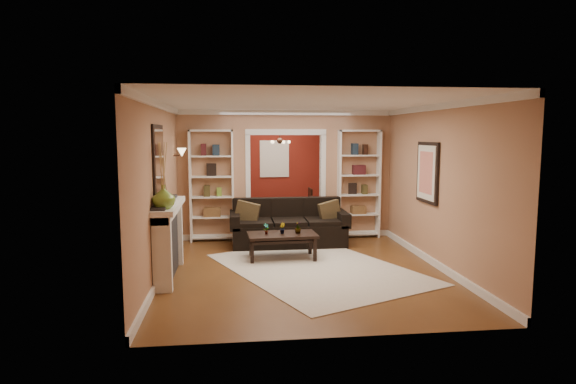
{
  "coord_description": "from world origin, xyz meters",
  "views": [
    {
      "loc": [
        -1.12,
        -8.93,
        2.21
      ],
      "look_at": [
        -0.18,
        -0.8,
        1.22
      ],
      "focal_mm": 30.0,
      "sensor_mm": 36.0,
      "label": 1
    }
  ],
  "objects": [
    {
      "name": "plant_center",
      "position": [
        -0.26,
        -0.62,
        0.55
      ],
      "size": [
        0.1,
        0.12,
        0.19
      ],
      "primitive_type": "imported",
      "rotation": [
        0.0,
        0.0,
        1.77
      ],
      "color": "#336626",
      "rests_on": "coffee_table"
    },
    {
      "name": "dining_chair_ne",
      "position": [
        0.56,
        2.26,
        0.38
      ],
      "size": [
        0.43,
        0.43,
        0.75
      ],
      "primitive_type": "cube",
      "rotation": [
        0.0,
        0.0,
        -1.41
      ],
      "color": "black",
      "rests_on": "floor"
    },
    {
      "name": "pillow_right",
      "position": [
        0.8,
        0.43,
        0.66
      ],
      "size": [
        0.44,
        0.22,
        0.42
      ],
      "primitive_type": "cube",
      "rotation": [
        0.0,
        0.0,
        0.24
      ],
      "color": "brown",
      "rests_on": "sofa"
    },
    {
      "name": "mirror",
      "position": [
        -2.23,
        -1.5,
        1.8
      ],
      "size": [
        0.03,
        0.95,
        1.1
      ],
      "primitive_type": "cube",
      "color": "silver",
      "rests_on": "wall_left"
    },
    {
      "name": "bookshelf_right",
      "position": [
        1.55,
        1.03,
        1.15
      ],
      "size": [
        0.9,
        0.3,
        2.3
      ],
      "primitive_type": "cube",
      "color": "white",
      "rests_on": "floor"
    },
    {
      "name": "wall_front",
      "position": [
        0.0,
        -4.0,
        1.35
      ],
      "size": [
        8.0,
        0.0,
        8.0
      ],
      "primitive_type": "plane",
      "rotation": [
        -1.57,
        0.0,
        0.0
      ],
      "color": "tan",
      "rests_on": "ground"
    },
    {
      "name": "floor",
      "position": [
        0.0,
        0.0,
        0.0
      ],
      "size": [
        8.0,
        8.0,
        0.0
      ],
      "primitive_type": "plane",
      "color": "brown",
      "rests_on": "ground"
    },
    {
      "name": "pillow_left",
      "position": [
        -0.85,
        0.43,
        0.67
      ],
      "size": [
        0.47,
        0.23,
        0.45
      ],
      "primitive_type": "cube",
      "rotation": [
        0.0,
        0.0,
        -0.24
      ],
      "color": "brown",
      "rests_on": "sofa"
    },
    {
      "name": "sofa",
      "position": [
        -0.02,
        0.45,
        0.46
      ],
      "size": [
        2.33,
        1.01,
        0.91
      ],
      "primitive_type": "cube",
      "color": "black",
      "rests_on": "floor"
    },
    {
      "name": "bookshelf_left",
      "position": [
        -1.55,
        1.03,
        1.15
      ],
      "size": [
        0.9,
        0.3,
        2.3
      ],
      "primitive_type": "cube",
      "color": "white",
      "rests_on": "floor"
    },
    {
      "name": "wall_sconce",
      "position": [
        -2.15,
        0.55,
        1.83
      ],
      "size": [
        0.18,
        0.18,
        0.22
      ],
      "primitive_type": "cube",
      "color": "#FFE0A5",
      "rests_on": "wall_left"
    },
    {
      "name": "dining_window",
      "position": [
        0.0,
        3.93,
        1.55
      ],
      "size": [
        0.78,
        0.03,
        0.98
      ],
      "primitive_type": "cube",
      "color": "#8CA5CC",
      "rests_on": "wall_back"
    },
    {
      "name": "framed_art",
      "position": [
        2.21,
        -1.0,
        1.55
      ],
      "size": [
        0.04,
        0.85,
        1.05
      ],
      "primitive_type": "cube",
      "color": "black",
      "rests_on": "wall_right"
    },
    {
      "name": "plant_left",
      "position": [
        -0.54,
        -0.62,
        0.55
      ],
      "size": [
        0.12,
        0.11,
        0.19
      ],
      "primitive_type": "imported",
      "rotation": [
        0.0,
        0.0,
        0.51
      ],
      "color": "#336626",
      "rests_on": "coffee_table"
    },
    {
      "name": "plant_right",
      "position": [
        0.02,
        -0.62,
        0.56
      ],
      "size": [
        0.16,
        0.16,
        0.21
      ],
      "primitive_type": "imported",
      "rotation": [
        0.0,
        0.0,
        4.15
      ],
      "color": "#336626",
      "rests_on": "coffee_table"
    },
    {
      "name": "partition_wall",
      "position": [
        0.0,
        1.2,
        1.35
      ],
      "size": [
        4.5,
        0.15,
        2.7
      ],
      "primitive_type": "cube",
      "color": "tan",
      "rests_on": "floor"
    },
    {
      "name": "dining_chair_se",
      "position": [
        0.56,
        2.86,
        0.44
      ],
      "size": [
        0.55,
        0.55,
        0.89
      ],
      "primitive_type": "cube",
      "rotation": [
        0.0,
        0.0,
        -1.29
      ],
      "color": "black",
      "rests_on": "floor"
    },
    {
      "name": "ceiling",
      "position": [
        0.0,
        0.0,
        2.7
      ],
      "size": [
        8.0,
        8.0,
        0.0
      ],
      "primitive_type": "plane",
      "rotation": [
        3.14,
        0.0,
        0.0
      ],
      "color": "white",
      "rests_on": "ground"
    },
    {
      "name": "vase",
      "position": [
        -2.09,
        -2.06,
        1.33
      ],
      "size": [
        0.38,
        0.38,
        0.34
      ],
      "primitive_type": "imported",
      "rotation": [
        0.0,
        0.0,
        0.18
      ],
      "color": "olive",
      "rests_on": "fireplace"
    },
    {
      "name": "dining_chair_nw",
      "position": [
        -0.54,
        2.26,
        0.42
      ],
      "size": [
        0.49,
        0.49,
        0.83
      ],
      "primitive_type": "cube",
      "rotation": [
        0.0,
        0.0,
        1.8
      ],
      "color": "black",
      "rests_on": "floor"
    },
    {
      "name": "wall_right",
      "position": [
        2.25,
        0.0,
        1.35
      ],
      "size": [
        0.0,
        8.0,
        8.0
      ],
      "primitive_type": "plane",
      "rotation": [
        1.57,
        0.0,
        -1.57
      ],
      "color": "tan",
      "rests_on": "ground"
    },
    {
      "name": "dining_table",
      "position": [
        0.01,
        2.56,
        0.26
      ],
      "size": [
        1.45,
        0.81,
        0.51
      ],
      "primitive_type": "imported",
      "rotation": [
        0.0,
        0.0,
        1.57
      ],
      "color": "black",
      "rests_on": "floor"
    },
    {
      "name": "red_back_panel",
      "position": [
        0.0,
        3.97,
        1.32
      ],
      "size": [
        4.44,
        0.04,
        2.64
      ],
      "primitive_type": "cube",
      "color": "maroon",
      "rests_on": "floor"
    },
    {
      "name": "area_rug",
      "position": [
        0.24,
        -1.33,
        0.01
      ],
      "size": [
        3.71,
        4.23,
        0.01
      ],
      "primitive_type": "cube",
      "rotation": [
        0.0,
        0.0,
        0.41
      ],
      "color": "beige",
      "rests_on": "floor"
    },
    {
      "name": "wall_back",
      "position": [
        0.0,
        4.0,
        1.35
      ],
      "size": [
        8.0,
        0.0,
        8.0
      ],
      "primitive_type": "plane",
      "rotation": [
        1.57,
        0.0,
        0.0
      ],
      "color": "tan",
      "rests_on": "ground"
    },
    {
      "name": "wall_left",
      "position": [
        -2.25,
        0.0,
        1.35
      ],
      "size": [
        0.0,
        8.0,
        8.0
      ],
      "primitive_type": "plane",
      "rotation": [
        1.57,
        0.0,
        1.57
      ],
      "color": "tan",
      "rests_on": "ground"
    },
    {
      "name": "chandelier",
      "position": [
        0.0,
        2.7,
        2.02
      ],
      "size": [
        0.5,
        0.5,
        0.3
      ],
      "primitive_type": "cube",
      "color": "#372119",
      "rests_on": "ceiling"
    },
    {
      "name": "coffee_table",
      "position": [
        -0.26,
        -0.62,
        0.23
      ],
      "size": [
        1.24,
        0.72,
        0.46
      ],
      "primitive_type": "cube",
      "rotation": [
        0.0,
        0.0,
        0.05
      ],
      "color": "black",
      "rests_on": "floor"
    },
    {
      "name": "dining_chair_sw",
      "position": [
        -0.54,
        2.86,
        0.42
      ],
      "size": [
        0.48,
        0.48,
        0.84
      ],
      "primitive_type": "cube",
      "rotation": [
        0.0,
        0.0,
        1.74
      ],
      "color": "black",
      "rests_on": "floor"
    },
    {
      "name": "fireplace",
      "position": [
        -2.09,
        -1.5,
        0.58
      ],
      "size": [
        0.32,
        1.7,
        1.16
      ],
      "primitive_type": "cube",
      "color": "white",
      "rests_on": "floor"
    }
  ]
}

